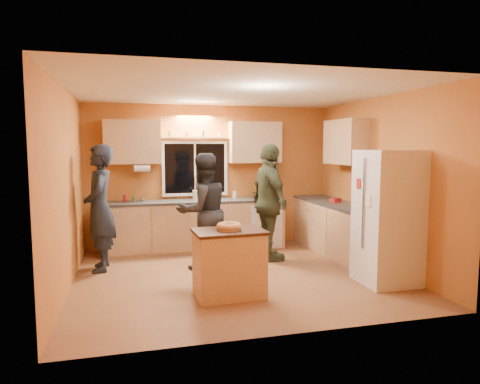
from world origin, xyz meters
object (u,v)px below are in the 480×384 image
object	(u,v)px
refrigerator	(388,217)
person_left	(100,208)
person_right	(270,202)
person_center	(203,211)
island	(229,263)

from	to	relation	value
refrigerator	person_left	bearing A→B (deg)	157.07
person_right	person_center	bearing A→B (deg)	94.48
person_left	person_center	distance (m)	1.53
island	person_left	world-z (taller)	person_left
island	person_center	world-z (taller)	person_center
island	person_center	xyz separation A→B (m)	(-0.10, 1.30, 0.45)
refrigerator	person_center	world-z (taller)	refrigerator
refrigerator	island	world-z (taller)	refrigerator
refrigerator	person_center	size ratio (longest dim) A/B	1.03
island	refrigerator	bearing A→B (deg)	-3.47
person_right	refrigerator	bearing A→B (deg)	-148.14
person_right	island	bearing A→B (deg)	140.30
person_left	refrigerator	bearing A→B (deg)	66.27
person_left	person_right	bearing A→B (deg)	87.48
island	person_right	xyz separation A→B (m)	(1.02, 1.50, 0.53)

